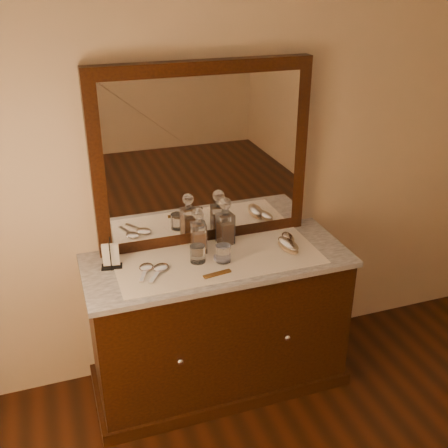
{
  "coord_description": "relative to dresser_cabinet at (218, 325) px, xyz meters",
  "views": [
    {
      "loc": [
        -0.79,
        -0.44,
        2.27
      ],
      "look_at": [
        0.0,
        1.85,
        1.1
      ],
      "focal_mm": 43.0,
      "sensor_mm": 36.0,
      "label": 1
    }
  ],
  "objects": [
    {
      "name": "dresser_cabinet",
      "position": [
        0.0,
        0.0,
        0.0
      ],
      "size": [
        1.4,
        0.55,
        0.82
      ],
      "primitive_type": "cube",
      "color": "black",
      "rests_on": "floor"
    },
    {
      "name": "dresser_plinth",
      "position": [
        0.0,
        0.0,
        -0.37
      ],
      "size": [
        1.46,
        0.59,
        0.08
      ],
      "primitive_type": "cube",
      "color": "black",
      "rests_on": "floor"
    },
    {
      "name": "knob_left",
      "position": [
        -0.3,
        -0.28,
        0.04
      ],
      "size": [
        0.04,
        0.04,
        0.04
      ],
      "primitive_type": "sphere",
      "color": "silver",
      "rests_on": "dresser_cabinet"
    },
    {
      "name": "knob_right",
      "position": [
        0.3,
        -0.28,
        0.04
      ],
      "size": [
        0.04,
        0.04,
        0.04
      ],
      "primitive_type": "sphere",
      "color": "silver",
      "rests_on": "dresser_cabinet"
    },
    {
      "name": "marble_top",
      "position": [
        0.0,
        0.0,
        0.42
      ],
      "size": [
        1.44,
        0.59,
        0.03
      ],
      "primitive_type": "cube",
      "color": "silver",
      "rests_on": "dresser_cabinet"
    },
    {
      "name": "mirror_frame",
      "position": [
        0.0,
        0.25,
        0.94
      ],
      "size": [
        1.2,
        0.08,
        1.0
      ],
      "primitive_type": "cube",
      "color": "black",
      "rests_on": "marble_top"
    },
    {
      "name": "mirror_glass",
      "position": [
        0.0,
        0.21,
        0.94
      ],
      "size": [
        1.06,
        0.01,
        0.86
      ],
      "primitive_type": "cube",
      "color": "white",
      "rests_on": "marble_top"
    },
    {
      "name": "lace_runner",
      "position": [
        0.0,
        -0.02,
        0.44
      ],
      "size": [
        1.1,
        0.45,
        0.0
      ],
      "primitive_type": "cube",
      "color": "silver",
      "rests_on": "marble_top"
    },
    {
      "name": "pin_dish",
      "position": [
        0.01,
        -0.02,
        0.45
      ],
      "size": [
        0.1,
        0.1,
        0.01
      ],
      "primitive_type": "cylinder",
      "rotation": [
        0.0,
        0.0,
        -0.25
      ],
      "color": "white",
      "rests_on": "lace_runner"
    },
    {
      "name": "comb",
      "position": [
        -0.06,
        -0.17,
        0.45
      ],
      "size": [
        0.15,
        0.05,
        0.01
      ],
      "primitive_type": "cube",
      "rotation": [
        0.0,
        0.0,
        0.14
      ],
      "color": "brown",
      "rests_on": "lace_runner"
    },
    {
      "name": "napkin_rack",
      "position": [
        -0.56,
        0.09,
        0.5
      ],
      "size": [
        0.12,
        0.08,
        0.16
      ],
      "color": "black",
      "rests_on": "marble_top"
    },
    {
      "name": "decanter_left",
      "position": [
        -0.08,
        0.1,
        0.54
      ],
      "size": [
        0.09,
        0.09,
        0.26
      ],
      "color": "#975016",
      "rests_on": "lace_runner"
    },
    {
      "name": "decanter_right",
      "position": [
        0.09,
        0.15,
        0.55
      ],
      "size": [
        0.09,
        0.09,
        0.28
      ],
      "color": "#975016",
      "rests_on": "lace_runner"
    },
    {
      "name": "brush_near",
      "position": [
        0.4,
        -0.04,
        0.47
      ],
      "size": [
        0.1,
        0.18,
        0.05
      ],
      "color": "#927759",
      "rests_on": "lace_runner"
    },
    {
      "name": "brush_far",
      "position": [
        0.43,
        0.04,
        0.46
      ],
      "size": [
        0.09,
        0.15,
        0.04
      ],
      "color": "#927759",
      "rests_on": "lace_runner"
    },
    {
      "name": "hand_mirror_outer",
      "position": [
        -0.4,
        -0.01,
        0.45
      ],
      "size": [
        0.11,
        0.19,
        0.02
      ],
      "color": "silver",
      "rests_on": "lace_runner"
    },
    {
      "name": "hand_mirror_inner",
      "position": [
        -0.33,
        -0.04,
        0.45
      ],
      "size": [
        0.15,
        0.2,
        0.02
      ],
      "color": "silver",
      "rests_on": "lace_runner"
    },
    {
      "name": "tumblers",
      "position": [
        -0.05,
        -0.03,
        0.49
      ],
      "size": [
        0.21,
        0.12,
        0.09
      ],
      "color": "white",
      "rests_on": "lace_runner"
    }
  ]
}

